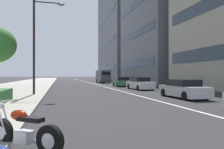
# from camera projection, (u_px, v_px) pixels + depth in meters

# --- Properties ---
(sidewalk_right_plaza) EXTENTS (160.00, 8.83, 0.15)m
(sidewalk_right_plaza) POSITION_uv_depth(u_px,v_px,m) (20.00, 86.00, 30.66)
(sidewalk_right_plaza) COLOR gray
(sidewalk_right_plaza) RESTS_ON ground
(lane_centre_stripe) EXTENTS (110.00, 0.16, 0.01)m
(lane_centre_stripe) POSITION_uv_depth(u_px,v_px,m) (95.00, 84.00, 38.39)
(lane_centre_stripe) COLOR silver
(lane_centre_stripe) RESTS_ON ground
(motorcycle_mid_row) EXTENTS (1.42, 1.73, 1.11)m
(motorcycle_mid_row) POSITION_uv_depth(u_px,v_px,m) (24.00, 132.00, 4.71)
(motorcycle_mid_row) COLOR black
(motorcycle_mid_row) RESTS_ON ground
(car_approaching_light) EXTENTS (4.33, 1.86, 1.36)m
(car_approaching_light) POSITION_uv_depth(u_px,v_px,m) (183.00, 89.00, 15.51)
(car_approaching_light) COLOR #B7B7BC
(car_approaching_light) RESTS_ON ground
(car_lead_in_lane) EXTENTS (4.32, 2.04, 1.43)m
(car_lead_in_lane) POSITION_uv_depth(u_px,v_px,m) (140.00, 84.00, 24.41)
(car_lead_in_lane) COLOR silver
(car_lead_in_lane) RESTS_ON ground
(car_following_behind) EXTENTS (4.20, 2.06, 1.39)m
(car_following_behind) POSITION_uv_depth(u_px,v_px,m) (122.00, 82.00, 30.76)
(car_following_behind) COLOR #236038
(car_following_behind) RESTS_ON ground
(delivery_van_ahead) EXTENTS (6.16, 2.18, 2.67)m
(delivery_van_ahead) POSITION_uv_depth(u_px,v_px,m) (103.00, 76.00, 45.37)
(delivery_van_ahead) COLOR #4C5156
(delivery_van_ahead) RESTS_ON ground
(street_lamp_with_banners) EXTENTS (1.26, 2.50, 7.58)m
(street_lamp_with_banners) POSITION_uv_depth(u_px,v_px,m) (39.00, 37.00, 16.96)
(street_lamp_with_banners) COLOR #232326
(street_lamp_with_banners) RESTS_ON sidewalk_right_plaza
(office_tower_mid_left) EXTENTS (29.63, 20.74, 51.18)m
(office_tower_mid_left) POSITION_uv_depth(u_px,v_px,m) (134.00, 8.00, 75.23)
(office_tower_mid_left) COLOR slate
(office_tower_mid_left) RESTS_ON ground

